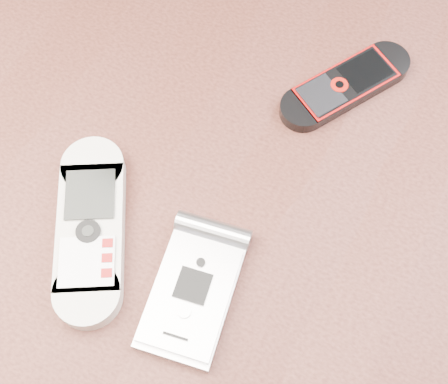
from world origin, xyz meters
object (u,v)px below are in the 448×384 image
at_px(nokia_white, 91,228).
at_px(nokia_black_red, 345,85).
at_px(table, 219,239).
at_px(motorola_razr, 192,292).

xyz_separation_m(nokia_white, nokia_black_red, (0.13, 0.22, -0.00)).
distance_m(table, motorola_razr, 0.14).
xyz_separation_m(table, nokia_black_red, (0.05, 0.14, 0.11)).
height_order(table, nokia_black_red, nokia_black_red).
bearing_deg(motorola_razr, table, 94.29).
height_order(nokia_white, nokia_black_red, nokia_white).
height_order(table, nokia_white, nokia_white).
bearing_deg(nokia_white, table, 15.54).
bearing_deg(nokia_black_red, table, -79.60).
height_order(nokia_black_red, motorola_razr, motorola_razr).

